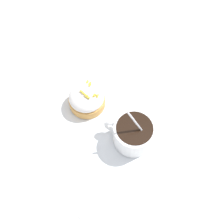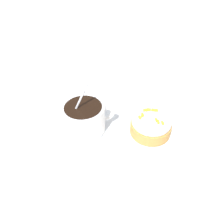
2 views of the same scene
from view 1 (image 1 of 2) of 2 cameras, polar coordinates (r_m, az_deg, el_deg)
ground_plane at (r=0.59m, az=-1.25°, el=-2.63°), size 3.00×3.00×0.00m
paper_napkin at (r=0.59m, az=-1.25°, el=-2.57°), size 0.35×0.36×0.00m
coffee_cup at (r=0.54m, az=4.62°, el=-4.61°), size 0.10×0.08×0.12m
frosted_pastry at (r=0.59m, az=-5.53°, el=2.98°), size 0.08×0.08×0.06m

